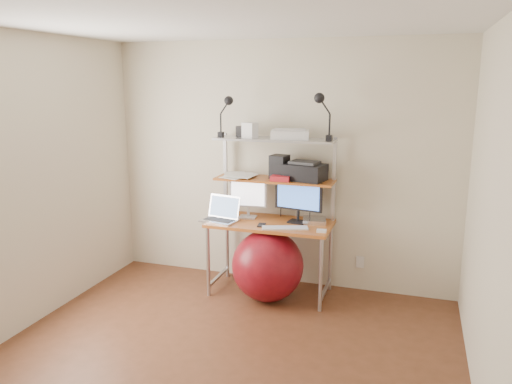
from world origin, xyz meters
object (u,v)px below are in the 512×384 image
Objects in this scene: monitor_silver at (248,196)px; monitor_black at (298,198)px; laptop at (222,215)px; exercise_ball at (268,266)px; printer at (304,171)px.

monitor_black is (0.52, -0.02, 0.02)m from monitor_silver.
laptop reaches higher than exercise_ball.
monitor_silver is 0.73m from exercise_ball.
monitor_black is at bearing 46.17° from exercise_ball.
monitor_black is 0.70× the size of exercise_ball.
monitor_silver is 0.52m from monitor_black.
laptop is at bearing -157.31° from monitor_black.
exercise_ball is at bearing 2.31° from laptop.
monitor_black is 1.23× the size of laptop.
printer is at bearing 64.76° from monitor_black.
exercise_ball is (0.29, -0.26, -0.62)m from monitor_silver.
laptop is at bearing -145.37° from monitor_silver.
monitor_silver is at bearing -172.10° from monitor_black.
laptop is (-0.74, -0.17, -0.19)m from monitor_black.
exercise_ball is at bearing -48.90° from monitor_silver.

